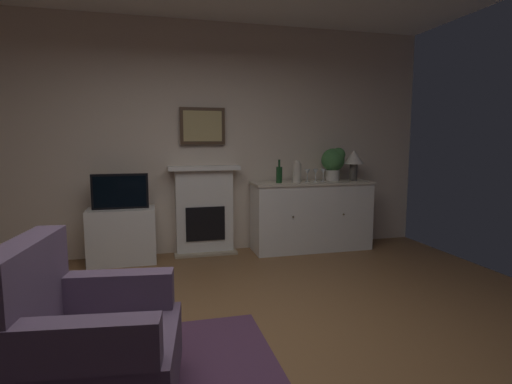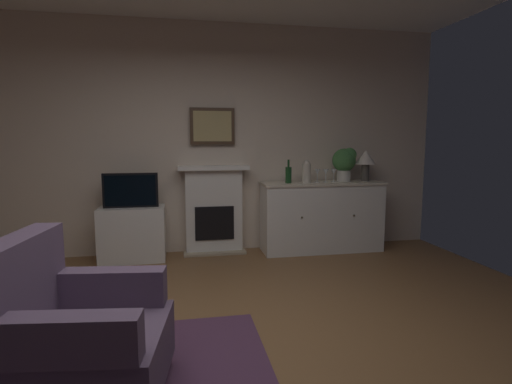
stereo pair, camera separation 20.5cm
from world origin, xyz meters
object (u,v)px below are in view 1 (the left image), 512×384
wine_glass_left (307,172)px  wine_glass_center (316,172)px  fireplace_unit (204,210)px  tv_cabinet (122,236)px  wine_glass_right (323,172)px  table_lamp (354,159)px  vase_decorative (297,171)px  framed_picture (203,126)px  armchair (84,342)px  wine_bottle (279,174)px  sideboard_cabinet (312,216)px  tv_set (120,191)px  potted_plant_small (334,161)px

wine_glass_left → wine_glass_center: same height
fireplace_unit → tv_cabinet: fireplace_unit is taller
wine_glass_right → fireplace_unit: bearing=172.6°
table_lamp → vase_decorative: (-0.81, -0.05, -0.14)m
wine_glass_right → tv_cabinet: size_ratio=0.22×
framed_picture → vase_decorative: 1.29m
tv_cabinet → armchair: (-0.01, -2.69, 0.06)m
table_lamp → tv_cabinet: 3.04m
wine_bottle → wine_glass_left: (0.38, 0.02, 0.01)m
fireplace_unit → wine_glass_right: 1.59m
fireplace_unit → tv_cabinet: (-0.98, -0.16, -0.23)m
sideboard_cabinet → wine_glass_left: wine_glass_left is taller
fireplace_unit → tv_cabinet: bearing=-170.6°
tv_set → armchair: 2.71m
framed_picture → sideboard_cabinet: framed_picture is taller
framed_picture → wine_bottle: framed_picture is taller
wine_glass_center → table_lamp: bearing=3.0°
wine_glass_center → tv_cabinet: wine_glass_center is taller
wine_glass_left → tv_cabinet: bearing=179.1°
framed_picture → potted_plant_small: size_ratio=1.28×
wine_glass_right → potted_plant_small: (0.17, 0.06, 0.13)m
wine_glass_center → tv_set: bearing=179.5°
tv_cabinet → tv_set: tv_set is taller
framed_picture → wine_bottle: bearing=-16.4°
tv_cabinet → vase_decorative: bearing=-1.8°
wine_glass_right → tv_cabinet: wine_glass_right is taller
framed_picture → armchair: framed_picture is taller
sideboard_cabinet → table_lamp: bearing=0.0°
wine_glass_center → wine_glass_right: bearing=6.0°
wine_bottle → wine_glass_center: size_ratio=1.76×
wine_glass_center → potted_plant_small: bearing=14.8°
tv_set → framed_picture: bearing=13.3°
wine_bottle → sideboard_cabinet: bearing=5.4°
wine_glass_right → armchair: 3.69m
wine_glass_center → vase_decorative: vase_decorative is taller
wine_glass_center → vase_decorative: 0.26m
fireplace_unit → armchair: (-0.98, -2.85, -0.17)m
tv_cabinet → armchair: 2.69m
wine_glass_right → armchair: bearing=-133.1°
wine_glass_center → potted_plant_small: 0.32m
tv_set → wine_glass_center: bearing=-0.5°
wine_bottle → vase_decorative: wine_bottle is taller
framed_picture → wine_glass_left: (1.29, -0.24, -0.58)m
framed_picture → sideboard_cabinet: (1.36, -0.22, -1.14)m
potted_plant_small → vase_decorative: bearing=-170.0°
table_lamp → armchair: size_ratio=0.43×
wine_glass_left → wine_bottle: bearing=-176.7°
wine_bottle → potted_plant_small: size_ratio=0.67×
fireplace_unit → armchair: 3.02m
sideboard_cabinet → wine_glass_right: 0.58m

